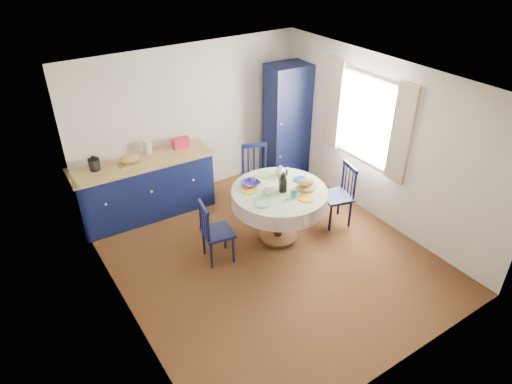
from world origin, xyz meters
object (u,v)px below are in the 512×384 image
Objects in this scene: chair_left at (215,231)px; chair_far at (256,176)px; mug_b at (294,195)px; mug_d at (253,179)px; mug_c at (284,174)px; kitchen_counter at (145,187)px; mug_a at (267,192)px; chair_right at (339,194)px; cobalt_bowl at (251,184)px; pantry_cabinet at (287,122)px; dining_table at (280,197)px.

chair_far is (1.26, 0.91, 0.05)m from chair_left.
chair_far is 1.32m from mug_b.
chair_far is 0.81m from mug_d.
mug_c is at bearing 65.90° from mug_b.
mug_b is at bearing -98.21° from chair_left.
kitchen_counter is 2.43m from mug_b.
mug_b is (0.25, -0.27, 0.00)m from mug_a.
mug_d is (0.03, 0.39, 0.00)m from mug_a.
chair_right is 1.41m from cobalt_bowl.
pantry_cabinet reaches higher than chair_far.
chair_left reaches higher than mug_a.
chair_left is at bearing -159.11° from mug_d.
mug_a is 0.94× the size of mug_c.
dining_table reaches higher than mug_c.
mug_c is at bearing -71.39° from chair_left.
chair_right is 10.10× the size of mug_d.
chair_right is at bearing -8.15° from mug_a.
chair_right is (1.00, -0.17, -0.20)m from dining_table.
mug_c is (0.50, 0.27, 0.00)m from mug_a.
mug_a is at bearing -92.01° from chair_far.
chair_left is 0.90× the size of chair_far.
mug_a is (1.16, -1.67, 0.38)m from kitchen_counter.
chair_far is at bearing 93.08° from mug_c.
mug_a is 1.14× the size of mug_b.
pantry_cabinet is at bearing 46.09° from mug_a.
kitchen_counter reaches higher than mug_d.
pantry_cabinet is 7.95× the size of cobalt_bowl.
chair_right is at bearing -9.51° from dining_table.
cobalt_bowl is (-1.56, -1.24, -0.16)m from pantry_cabinet.
mug_b is at bearing -76.18° from chair_far.
mug_b is (0.04, -0.26, 0.17)m from dining_table.
mug_c is 1.19× the size of mug_d.
dining_table reaches higher than mug_b.
cobalt_bowl is at bearing 130.10° from dining_table.
dining_table is 0.28m from mug_a.
pantry_cabinet is at bearing -175.05° from chair_right.
mug_c is at bearing -122.71° from pantry_cabinet.
dining_table is at bearing -48.07° from kitchen_counter.
kitchen_counter reaches higher than cobalt_bowl.
chair_left is 0.94× the size of chair_right.
mug_a reaches higher than cobalt_bowl.
mug_b is (1.06, -0.34, 0.40)m from chair_left.
cobalt_bowl is at bearing -142.17° from mug_d.
chair_left is at bearing -141.92° from pantry_cabinet.
pantry_cabinet reaches higher than chair_left.
mug_b is 0.60m from mug_c.
mug_a is (0.80, -0.07, 0.40)m from chair_left.
chair_left is 3.61× the size of cobalt_bowl.
kitchen_counter is 1.59× the size of dining_table.
mug_d is 0.38× the size of cobalt_bowl.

